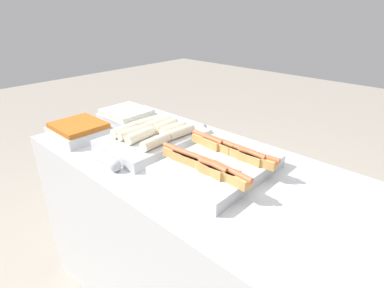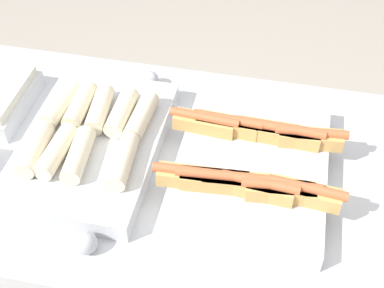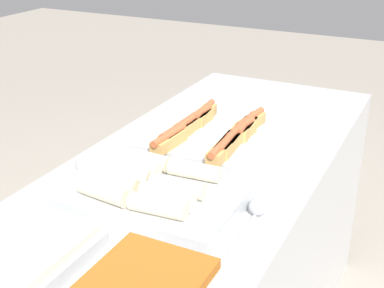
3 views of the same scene
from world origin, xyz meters
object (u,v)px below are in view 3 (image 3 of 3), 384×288
object	(u,v)px
tray_hotdogs	(212,140)
serving_spoon_near	(256,210)
tray_side_back	(30,253)
serving_spoon_far	(81,169)
tray_wraps	(149,193)

from	to	relation	value
tray_hotdogs	serving_spoon_near	world-z (taller)	tray_hotdogs
tray_side_back	serving_spoon_near	size ratio (longest dim) A/B	1.10
tray_hotdogs	serving_spoon_far	xyz separation A→B (m)	(-0.33, 0.27, -0.02)
serving_spoon_near	tray_wraps	bearing A→B (deg)	103.72
tray_hotdogs	tray_side_back	distance (m)	0.74
tray_hotdogs	tray_side_back	size ratio (longest dim) A/B	1.74
serving_spoon_near	serving_spoon_far	distance (m)	0.54
tray_hotdogs	tray_wraps	bearing A→B (deg)	179.38
serving_spoon_far	tray_side_back	bearing A→B (deg)	-156.82
tray_side_back	serving_spoon_far	xyz separation A→B (m)	(0.41, 0.17, -0.01)
tray_hotdogs	serving_spoon_far	bearing A→B (deg)	140.36
tray_hotdogs	serving_spoon_far	distance (m)	0.43
serving_spoon_far	serving_spoon_near	bearing A→B (deg)	-89.21
tray_hotdogs	serving_spoon_near	size ratio (longest dim) A/B	1.91
tray_side_back	serving_spoon_far	world-z (taller)	tray_side_back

